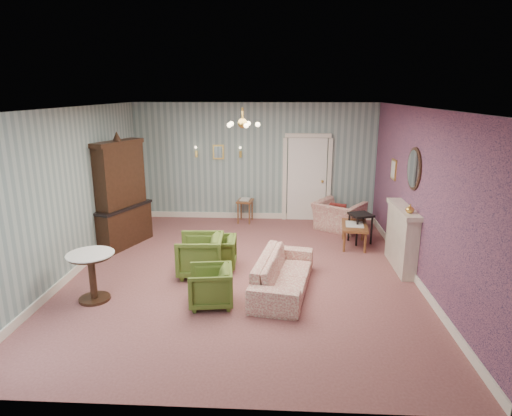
# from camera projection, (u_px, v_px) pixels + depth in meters

# --- Properties ---
(floor) EXTENTS (7.00, 7.00, 0.00)m
(floor) POSITION_uv_depth(u_px,v_px,m) (244.00, 272.00, 7.90)
(floor) COLOR #8B5451
(floor) RESTS_ON ground
(ceiling) EXTENTS (7.00, 7.00, 0.00)m
(ceiling) POSITION_uv_depth(u_px,v_px,m) (242.00, 108.00, 7.15)
(ceiling) COLOR white
(ceiling) RESTS_ON ground
(wall_back) EXTENTS (6.00, 0.00, 6.00)m
(wall_back) POSITION_uv_depth(u_px,v_px,m) (255.00, 162.00, 10.90)
(wall_back) COLOR slate
(wall_back) RESTS_ON ground
(wall_front) EXTENTS (6.00, 0.00, 6.00)m
(wall_front) POSITION_uv_depth(u_px,v_px,m) (213.00, 278.00, 4.15)
(wall_front) COLOR slate
(wall_front) RESTS_ON ground
(wall_left) EXTENTS (0.00, 7.00, 7.00)m
(wall_left) POSITION_uv_depth(u_px,v_px,m) (73.00, 192.00, 7.68)
(wall_left) COLOR slate
(wall_left) RESTS_ON ground
(wall_right) EXTENTS (0.00, 7.00, 7.00)m
(wall_right) POSITION_uv_depth(u_px,v_px,m) (421.00, 196.00, 7.37)
(wall_right) COLOR slate
(wall_right) RESTS_ON ground
(wall_right_floral) EXTENTS (0.00, 7.00, 7.00)m
(wall_right_floral) POSITION_uv_depth(u_px,v_px,m) (420.00, 196.00, 7.37)
(wall_right_floral) COLOR #B1586D
(wall_right_floral) RESTS_ON ground
(door) EXTENTS (1.12, 0.12, 2.16)m
(door) POSITION_uv_depth(u_px,v_px,m) (307.00, 178.00, 10.89)
(door) COLOR white
(door) RESTS_ON floor
(olive_chair_a) EXTENTS (0.69, 0.72, 0.66)m
(olive_chair_a) POSITION_uv_depth(u_px,v_px,m) (210.00, 284.00, 6.64)
(olive_chair_a) COLOR #4D6523
(olive_chair_a) RESTS_ON floor
(olive_chair_b) EXTENTS (0.76, 0.81, 0.80)m
(olive_chair_b) POSITION_uv_depth(u_px,v_px,m) (200.00, 253.00, 7.73)
(olive_chair_b) COLOR #4D6523
(olive_chair_b) RESTS_ON floor
(olive_chair_c) EXTENTS (0.63, 0.67, 0.66)m
(olive_chair_c) POSITION_uv_depth(u_px,v_px,m) (218.00, 251.00, 8.03)
(olive_chair_c) COLOR #4D6523
(olive_chair_c) RESTS_ON floor
(sofa_chintz) EXTENTS (0.91, 2.06, 0.78)m
(sofa_chintz) POSITION_uv_depth(u_px,v_px,m) (283.00, 267.00, 7.13)
(sofa_chintz) COLOR #9D3F3F
(sofa_chintz) RESTS_ON floor
(wingback_chair) EXTENTS (1.24, 1.14, 0.91)m
(wingback_chair) POSITION_uv_depth(u_px,v_px,m) (339.00, 211.00, 10.22)
(wingback_chair) COLOR #9D3F3F
(wingback_chair) RESTS_ON floor
(dresser) EXTENTS (0.96, 1.48, 2.34)m
(dresser) POSITION_uv_depth(u_px,v_px,m) (121.00, 191.00, 9.03)
(dresser) COLOR black
(dresser) RESTS_ON floor
(fireplace) EXTENTS (0.30, 1.40, 1.16)m
(fireplace) POSITION_uv_depth(u_px,v_px,m) (402.00, 238.00, 7.99)
(fireplace) COLOR beige
(fireplace) RESTS_ON floor
(mantel_vase) EXTENTS (0.15, 0.15, 0.15)m
(mantel_vase) POSITION_uv_depth(u_px,v_px,m) (410.00, 209.00, 7.44)
(mantel_vase) COLOR gold
(mantel_vase) RESTS_ON fireplace
(oval_mirror) EXTENTS (0.04, 0.76, 0.84)m
(oval_mirror) POSITION_uv_depth(u_px,v_px,m) (414.00, 169.00, 7.65)
(oval_mirror) COLOR white
(oval_mirror) RESTS_ON wall_right
(framed_print) EXTENTS (0.04, 0.34, 0.42)m
(framed_print) POSITION_uv_depth(u_px,v_px,m) (394.00, 169.00, 9.02)
(framed_print) COLOR gold
(framed_print) RESTS_ON wall_right
(coffee_table) EXTENTS (0.62, 0.98, 0.47)m
(coffee_table) POSITION_uv_depth(u_px,v_px,m) (354.00, 235.00, 9.21)
(coffee_table) COLOR brown
(coffee_table) RESTS_ON floor
(side_table_black) EXTENTS (0.55, 0.55, 0.65)m
(side_table_black) POSITION_uv_depth(u_px,v_px,m) (360.00, 228.00, 9.37)
(side_table_black) COLOR black
(side_table_black) RESTS_ON floor
(pedestal_table) EXTENTS (0.76, 0.76, 0.78)m
(pedestal_table) POSITION_uv_depth(u_px,v_px,m) (92.00, 277.00, 6.77)
(pedestal_table) COLOR black
(pedestal_table) RESTS_ON floor
(nesting_table) EXTENTS (0.42, 0.51, 0.61)m
(nesting_table) POSITION_uv_depth(u_px,v_px,m) (245.00, 210.00, 10.87)
(nesting_table) COLOR brown
(nesting_table) RESTS_ON floor
(gilt_mirror_back) EXTENTS (0.28, 0.06, 0.36)m
(gilt_mirror_back) POSITION_uv_depth(u_px,v_px,m) (218.00, 152.00, 10.85)
(gilt_mirror_back) COLOR gold
(gilt_mirror_back) RESTS_ON wall_back
(sconce_left) EXTENTS (0.16, 0.12, 0.30)m
(sconce_left) POSITION_uv_depth(u_px,v_px,m) (196.00, 152.00, 10.86)
(sconce_left) COLOR gold
(sconce_left) RESTS_ON wall_back
(sconce_right) EXTENTS (0.16, 0.12, 0.30)m
(sconce_right) POSITION_uv_depth(u_px,v_px,m) (240.00, 152.00, 10.80)
(sconce_right) COLOR gold
(sconce_right) RESTS_ON wall_back
(chandelier) EXTENTS (0.56, 0.56, 0.36)m
(chandelier) POSITION_uv_depth(u_px,v_px,m) (243.00, 125.00, 7.22)
(chandelier) COLOR gold
(chandelier) RESTS_ON ceiling
(burgundy_cushion) EXTENTS (0.41, 0.28, 0.39)m
(burgundy_cushion) POSITION_uv_depth(u_px,v_px,m) (338.00, 212.00, 10.07)
(burgundy_cushion) COLOR maroon
(burgundy_cushion) RESTS_ON wingback_chair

